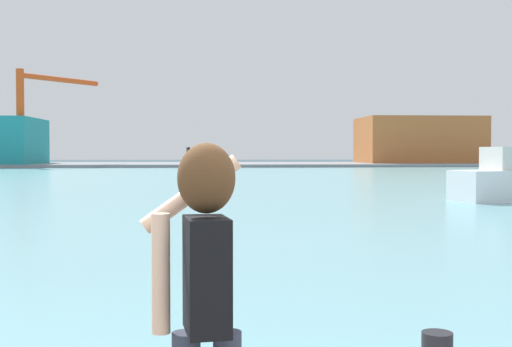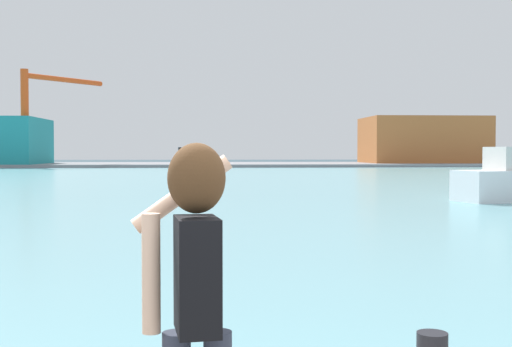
% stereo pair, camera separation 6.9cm
% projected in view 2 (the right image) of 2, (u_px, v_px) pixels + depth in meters
% --- Properties ---
extents(ground_plane, '(220.00, 220.00, 0.00)m').
position_uv_depth(ground_plane, '(210.00, 178.00, 52.95)').
color(ground_plane, '#334751').
extents(harbor_water, '(140.00, 100.00, 0.02)m').
position_uv_depth(harbor_water, '(210.00, 177.00, 54.94)').
color(harbor_water, '#6BA8B2').
rests_on(harbor_water, ground_plane).
extents(far_shore_dock, '(140.00, 20.00, 0.42)m').
position_uv_depth(far_shore_dock, '(209.00, 165.00, 94.81)').
color(far_shore_dock, gray).
rests_on(far_shore_dock, ground_plane).
extents(person_photographer, '(0.53, 0.55, 1.74)m').
position_uv_depth(person_photographer, '(194.00, 282.00, 3.22)').
color(person_photographer, '#2D3342').
rests_on(person_photographer, quay_promenade).
extents(warehouse_right, '(16.98, 11.97, 6.72)m').
position_uv_depth(warehouse_right, '(423.00, 140.00, 98.50)').
color(warehouse_right, '#B26633').
rests_on(warehouse_right, far_shore_dock).
extents(port_crane, '(8.78, 11.10, 12.26)m').
position_uv_depth(port_crane, '(39.00, 104.00, 87.04)').
color(port_crane, '#D84C19').
rests_on(port_crane, far_shore_dock).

